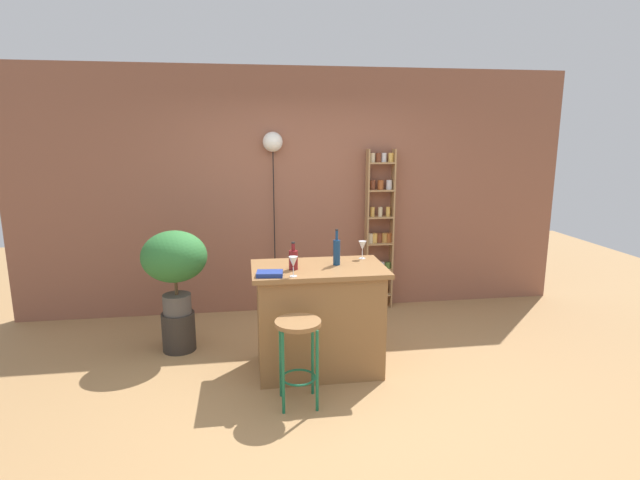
% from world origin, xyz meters
% --- Properties ---
extents(ground, '(12.00, 12.00, 0.00)m').
position_xyz_m(ground, '(0.00, 0.00, 0.00)').
color(ground, '#A37A4C').
extents(back_wall, '(6.40, 0.10, 2.80)m').
position_xyz_m(back_wall, '(0.00, 1.95, 1.40)').
color(back_wall, '#8C5642').
rests_on(back_wall, ground).
extents(kitchen_counter, '(1.15, 0.69, 0.94)m').
position_xyz_m(kitchen_counter, '(0.00, 0.30, 0.48)').
color(kitchen_counter, olive).
rests_on(kitchen_counter, ground).
extents(bar_stool, '(0.35, 0.35, 0.68)m').
position_xyz_m(bar_stool, '(-0.24, -0.27, 0.51)').
color(bar_stool, '#196642').
rests_on(bar_stool, ground).
extents(spice_shelf, '(0.33, 0.14, 1.90)m').
position_xyz_m(spice_shelf, '(0.95, 1.81, 0.99)').
color(spice_shelf, '#A87F51').
rests_on(spice_shelf, ground).
extents(plant_stool, '(0.32, 0.32, 0.38)m').
position_xyz_m(plant_stool, '(-1.28, 0.89, 0.19)').
color(plant_stool, '#2D2823').
rests_on(plant_stool, ground).
extents(potted_plant, '(0.61, 0.55, 0.80)m').
position_xyz_m(potted_plant, '(-1.28, 0.89, 0.90)').
color(potted_plant, '#514C47').
rests_on(potted_plant, plant_stool).
extents(bottle_olive_oil, '(0.06, 0.06, 0.32)m').
position_xyz_m(bottle_olive_oil, '(0.17, 0.34, 1.06)').
color(bottle_olive_oil, navy).
rests_on(bottle_olive_oil, kitchen_counter).
extents(bottle_spirits_clear, '(0.08, 0.08, 0.24)m').
position_xyz_m(bottle_spirits_clear, '(-0.22, 0.25, 1.03)').
color(bottle_spirits_clear, maroon).
rests_on(bottle_spirits_clear, kitchen_counter).
extents(wine_glass_left, '(0.07, 0.07, 0.16)m').
position_xyz_m(wine_glass_left, '(-0.24, 0.03, 1.06)').
color(wine_glass_left, silver).
rests_on(wine_glass_left, kitchen_counter).
extents(wine_glass_center, '(0.07, 0.07, 0.16)m').
position_xyz_m(wine_glass_center, '(0.44, 0.53, 1.06)').
color(wine_glass_center, silver).
rests_on(wine_glass_center, kitchen_counter).
extents(cookbook, '(0.23, 0.17, 0.03)m').
position_xyz_m(cookbook, '(-0.43, 0.08, 0.96)').
color(cookbook, navy).
rests_on(cookbook, kitchen_counter).
extents(pendant_globe_light, '(0.22, 0.22, 2.09)m').
position_xyz_m(pendant_globe_light, '(-0.29, 1.84, 1.95)').
color(pendant_globe_light, black).
rests_on(pendant_globe_light, ground).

